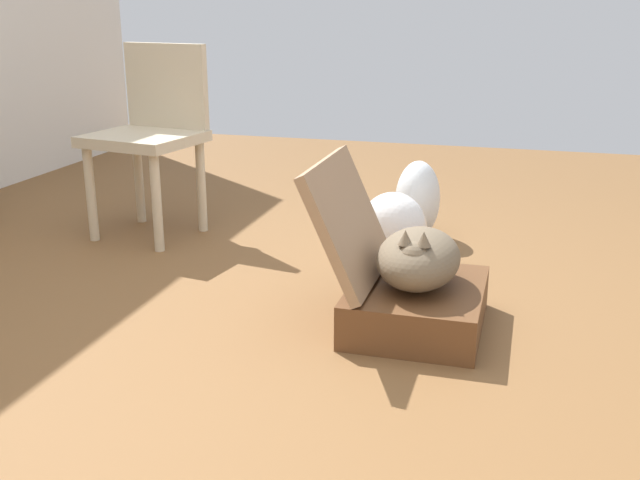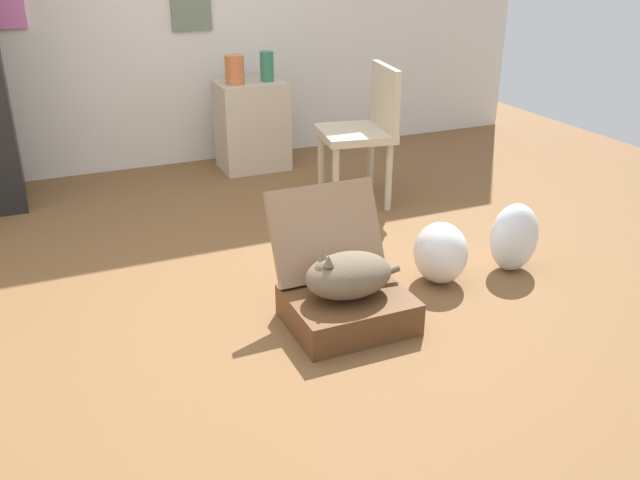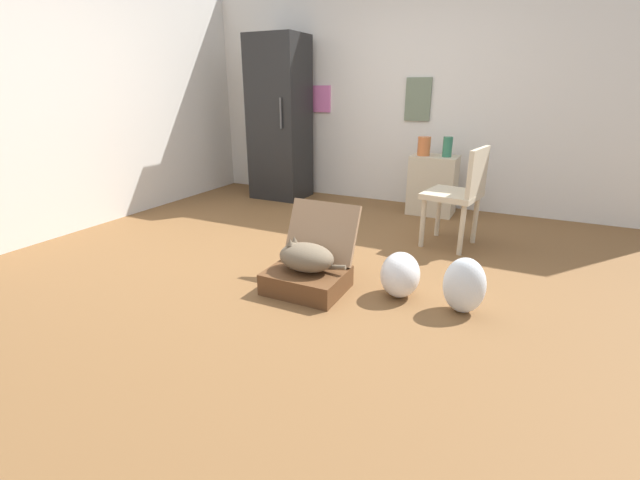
# 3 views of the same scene
# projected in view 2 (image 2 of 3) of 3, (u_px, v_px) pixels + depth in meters

# --- Properties ---
(ground_plane) EXTENTS (7.68, 7.68, 0.00)m
(ground_plane) POSITION_uv_depth(u_px,v_px,m) (247.00, 285.00, 3.46)
(ground_plane) COLOR brown
(ground_plane) RESTS_ON ground
(suitcase_base) EXTENTS (0.54, 0.45, 0.15)m
(suitcase_base) POSITION_uv_depth(u_px,v_px,m) (348.00, 309.00, 3.08)
(suitcase_base) COLOR brown
(suitcase_base) RESTS_ON ground
(suitcase_lid) EXTENTS (0.54, 0.22, 0.42)m
(suitcase_lid) POSITION_uv_depth(u_px,v_px,m) (326.00, 232.00, 3.17)
(suitcase_lid) COLOR #9B7756
(suitcase_lid) RESTS_ON suitcase_base
(cat) EXTENTS (0.49, 0.28, 0.23)m
(cat) POSITION_uv_depth(u_px,v_px,m) (347.00, 275.00, 3.01)
(cat) COLOR brown
(cat) RESTS_ON suitcase_base
(plastic_bag_white) EXTENTS (0.27, 0.29, 0.32)m
(plastic_bag_white) POSITION_uv_depth(u_px,v_px,m) (441.00, 253.00, 3.44)
(plastic_bag_white) COLOR white
(plastic_bag_white) RESTS_ON ground
(plastic_bag_clear) EXTENTS (0.27, 0.21, 0.37)m
(plastic_bag_clear) POSITION_uv_depth(u_px,v_px,m) (514.00, 237.00, 3.56)
(plastic_bag_clear) COLOR silver
(plastic_bag_clear) RESTS_ON ground
(side_table) EXTENTS (0.50, 0.37, 0.66)m
(side_table) POSITION_uv_depth(u_px,v_px,m) (252.00, 126.00, 5.12)
(side_table) COLOR beige
(side_table) RESTS_ON ground
(vase_tall) EXTENTS (0.14, 0.14, 0.21)m
(vase_tall) POSITION_uv_depth(u_px,v_px,m) (235.00, 70.00, 4.87)
(vase_tall) COLOR #CC6B38
(vase_tall) RESTS_ON side_table
(vase_short) EXTENTS (0.10, 0.10, 0.21)m
(vase_short) POSITION_uv_depth(u_px,v_px,m) (267.00, 66.00, 4.97)
(vase_short) COLOR #2D7051
(vase_short) RESTS_ON side_table
(chair) EXTENTS (0.51, 0.54, 0.90)m
(chair) POSITION_uv_depth(u_px,v_px,m) (365.00, 127.00, 4.37)
(chair) COLOR beige
(chair) RESTS_ON ground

